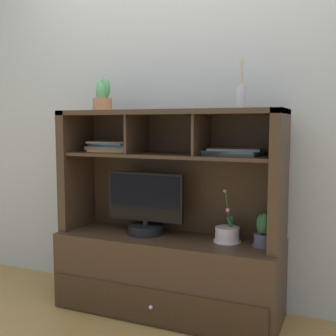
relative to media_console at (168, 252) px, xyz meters
name	(u,v)px	position (x,y,z in m)	size (l,w,h in m)	color
floor_plane	(168,312)	(0.00, -0.01, -0.40)	(6.00, 6.00, 0.02)	olive
back_wall	(184,93)	(0.00, 0.26, 1.01)	(6.00, 0.02, 2.80)	#AEB3B2
media_console	(168,252)	(0.00, 0.00, 0.00)	(1.41, 0.51, 1.28)	#3A291B
tv_monitor	(145,209)	(-0.16, -0.01, 0.27)	(0.52, 0.23, 0.40)	black
potted_orchid	(227,234)	(0.38, 0.02, 0.15)	(0.17, 0.17, 0.32)	silver
potted_fern	(264,230)	(0.60, 0.01, 0.20)	(0.13, 0.13, 0.20)	#4D4A59
magazine_stack_left	(234,152)	(0.40, 0.05, 0.64)	(0.36, 0.27, 0.04)	#393744
magazine_stack_centre	(114,147)	(-0.41, 0.04, 0.66)	(0.36, 0.23, 0.07)	gold
diffuser_bottle	(241,97)	(0.46, -0.03, 0.95)	(0.05, 0.05, 0.28)	#B9B8B5
potted_succulent	(103,97)	(-0.46, -0.02, 0.98)	(0.14, 0.14, 0.21)	#BB794F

